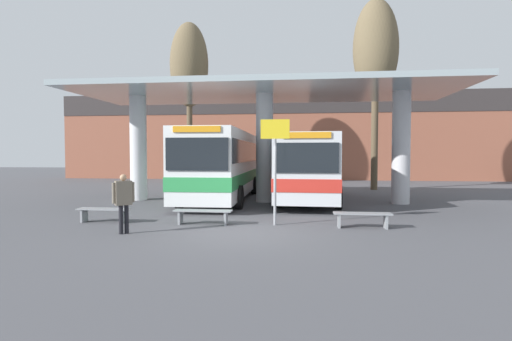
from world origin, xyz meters
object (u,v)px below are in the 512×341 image
waiting_bench_near_pillar (362,217)px  waiting_bench_far_platform (103,212)px  info_sign_platform (275,151)px  poplar_tree_behind_left (189,67)px  pedestrian_waiting (123,197)px  transit_bus_center_bay (309,165)px  poplar_tree_behind_right (376,51)px  parked_car_street (247,169)px  transit_bus_left_bay (223,163)px  waiting_bench_mid_platform (203,214)px

waiting_bench_near_pillar → waiting_bench_far_platform: size_ratio=1.02×
info_sign_platform → poplar_tree_behind_left: 17.71m
pedestrian_waiting → poplar_tree_behind_left: 18.69m
transit_bus_center_bay → waiting_bench_near_pillar: 7.55m
pedestrian_waiting → poplar_tree_behind_right: 19.17m
info_sign_platform → parked_car_street: (-3.56, 18.81, -1.32)m
waiting_bench_far_platform → parked_car_street: 19.11m
transit_bus_center_bay → poplar_tree_behind_right: 10.00m
transit_bus_left_bay → waiting_bench_near_pillar: transit_bus_left_bay is taller
pedestrian_waiting → poplar_tree_behind_left: bearing=61.7°
waiting_bench_far_platform → waiting_bench_mid_platform: bearing=0.0°
transit_bus_center_bay → poplar_tree_behind_right: bearing=-123.0°
transit_bus_center_bay → poplar_tree_behind_right: (4.12, 5.98, 6.88)m
transit_bus_center_bay → waiting_bench_near_pillar: (1.54, -7.26, -1.37)m
waiting_bench_near_pillar → waiting_bench_mid_platform: size_ratio=0.93×
pedestrian_waiting → transit_bus_center_bay: bearing=21.2°
transit_bus_left_bay → transit_bus_center_bay: size_ratio=1.03×
pedestrian_waiting → parked_car_street: bearing=50.0°
waiting_bench_near_pillar → parked_car_street: size_ratio=0.37×
transit_bus_left_bay → pedestrian_waiting: size_ratio=6.28×
waiting_bench_mid_platform → waiting_bench_far_platform: bearing=180.0°
pedestrian_waiting → parked_car_street: (0.55, 20.68, -0.00)m
waiting_bench_mid_platform → pedestrian_waiting: pedestrian_waiting is taller
waiting_bench_near_pillar → waiting_bench_far_platform: (-8.26, 0.00, -0.00)m
info_sign_platform → pedestrian_waiting: 4.70m
pedestrian_waiting → waiting_bench_near_pillar: bearing=-24.5°
waiting_bench_near_pillar → waiting_bench_mid_platform: same height
transit_bus_center_bay → waiting_bench_mid_platform: size_ratio=5.53×
waiting_bench_far_platform → parked_car_street: (2.05, 18.99, 0.68)m
waiting_bench_far_platform → pedestrian_waiting: (1.50, -1.69, 0.68)m
pedestrian_waiting → parked_car_street: 20.69m
transit_bus_center_bay → waiting_bench_near_pillar: bearing=103.5°
transit_bus_center_bay → poplar_tree_behind_left: (-8.26, 7.96, 6.65)m
waiting_bench_far_platform → parked_car_street: parked_car_street is taller
poplar_tree_behind_right → waiting_bench_far_platform: bearing=-129.3°
waiting_bench_mid_platform → waiting_bench_far_platform: size_ratio=1.10×
info_sign_platform → poplar_tree_behind_right: 15.40m
transit_bus_center_bay → waiting_bench_near_pillar: transit_bus_center_bay is taller
waiting_bench_far_platform → transit_bus_center_bay: bearing=47.2°
transit_bus_left_bay → poplar_tree_behind_right: 12.46m
waiting_bench_mid_platform → waiting_bench_near_pillar: bearing=0.0°
transit_bus_center_bay → waiting_bench_mid_platform: transit_bus_center_bay is taller
transit_bus_center_bay → poplar_tree_behind_right: poplar_tree_behind_right is taller
info_sign_platform → poplar_tree_behind_left: (-7.15, 15.05, 6.02)m
transit_bus_left_bay → poplar_tree_behind_left: 11.40m
transit_bus_left_bay → pedestrian_waiting: (-1.08, -8.54, -0.79)m
transit_bus_left_bay → waiting_bench_near_pillar: 9.02m
transit_bus_center_bay → pedestrian_waiting: size_ratio=6.11×
poplar_tree_behind_right → pedestrian_waiting: bearing=-122.1°
transit_bus_center_bay → waiting_bench_mid_platform: 8.13m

